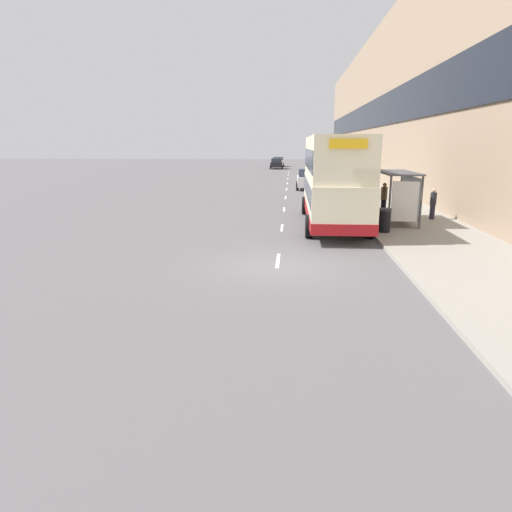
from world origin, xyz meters
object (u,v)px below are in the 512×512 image
(car_1, at_px, (277,164))
(pedestrian_at_shelter, at_px, (433,204))
(car_2, at_px, (278,162))
(pedestrian_1, at_px, (384,198))
(litter_bin, at_px, (385,220))
(bus_shelter, at_px, (402,188))
(car_0, at_px, (307,179))
(double_decker_bus_near, at_px, (334,179))

(car_1, distance_m, pedestrian_at_shelter, 52.63)
(car_2, relative_size, pedestrian_at_shelter, 2.76)
(car_2, bearing_deg, car_1, 89.60)
(pedestrian_1, distance_m, litter_bin, 5.34)
(bus_shelter, distance_m, litter_bin, 3.06)
(car_0, bearing_deg, litter_bin, -82.56)
(double_decker_bus_near, bearing_deg, car_1, 94.87)
(bus_shelter, bearing_deg, car_0, 102.12)
(car_0, distance_m, pedestrian_1, 16.16)
(car_0, xyz_separation_m, pedestrian_at_shelter, (5.92, -17.16, 0.06))
(car_0, height_order, car_2, car_0)
(double_decker_bus_near, height_order, car_1, double_decker_bus_near)
(litter_bin, bearing_deg, pedestrian_1, 79.70)
(litter_bin, bearing_deg, double_decker_bus_near, 130.71)
(bus_shelter, height_order, pedestrian_at_shelter, bus_shelter)
(car_1, relative_size, litter_bin, 4.05)
(bus_shelter, distance_m, car_2, 61.41)
(car_0, bearing_deg, pedestrian_1, -76.79)
(bus_shelter, bearing_deg, pedestrian_1, 95.65)
(bus_shelter, relative_size, car_1, 0.99)
(car_1, height_order, pedestrian_1, pedestrian_1)
(double_decker_bus_near, height_order, car_0, double_decker_bus_near)
(car_0, bearing_deg, car_1, 96.38)
(pedestrian_1, xyz_separation_m, litter_bin, (-0.95, -5.24, -0.36))
(double_decker_bus_near, height_order, pedestrian_1, double_decker_bus_near)
(litter_bin, bearing_deg, bus_shelter, 64.19)
(pedestrian_1, bearing_deg, double_decker_bus_near, -136.90)
(bus_shelter, relative_size, litter_bin, 4.00)
(car_1, xyz_separation_m, litter_bin, (6.60, -55.53, -0.18))
(pedestrian_at_shelter, relative_size, pedestrian_1, 0.90)
(bus_shelter, bearing_deg, car_2, 97.27)
(pedestrian_1, bearing_deg, litter_bin, -100.30)
(bus_shelter, height_order, double_decker_bus_near, double_decker_bus_near)
(car_0, relative_size, car_2, 0.98)
(car_1, bearing_deg, litter_bin, 96.78)
(double_decker_bus_near, xyz_separation_m, car_0, (-0.67, 18.57, -1.40))
(double_decker_bus_near, xyz_separation_m, car_2, (-4.47, 61.02, -1.44))
(car_0, distance_m, car_2, 42.62)
(car_0, bearing_deg, bus_shelter, -77.88)
(bus_shelter, height_order, litter_bin, bus_shelter)
(bus_shelter, distance_m, car_1, 53.59)
(pedestrian_1, bearing_deg, car_1, 98.54)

